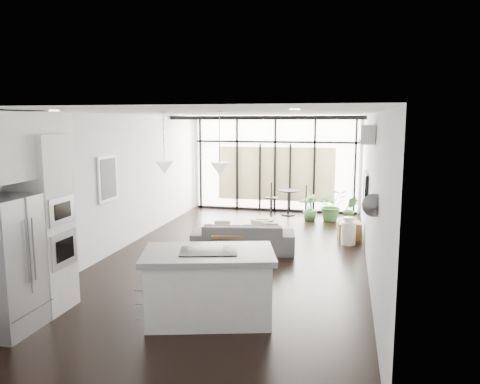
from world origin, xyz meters
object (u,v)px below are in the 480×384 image
at_px(fridge, 7,265).
at_px(pouf, 262,228).
at_px(sofa, 243,232).
at_px(console_bench, 245,244).
at_px(island, 209,286).
at_px(tv, 366,189).
at_px(milk_can, 348,231).

height_order(fridge, pouf, fridge).
relative_size(sofa, console_bench, 1.53).
xyz_separation_m(island, console_bench, (-0.18, 3.11, -0.26)).
bearing_deg(fridge, tv, 46.98).
relative_size(fridge, pouf, 3.29).
relative_size(sofa, tv, 1.89).
distance_m(island, tv, 4.58).
distance_m(fridge, milk_can, 6.78).
relative_size(fridge, milk_can, 2.84).
bearing_deg(milk_can, pouf, 172.53).
distance_m(fridge, sofa, 4.74).
relative_size(pouf, tv, 0.48).
height_order(milk_can, tv, tv).
bearing_deg(island, console_bench, 78.07).
distance_m(island, milk_can, 4.76).
bearing_deg(pouf, milk_can, -7.47).
height_order(fridge, tv, fridge).
bearing_deg(fridge, milk_can, 51.38).
bearing_deg(sofa, fridge, 54.10).
bearing_deg(tv, fridge, -133.02).
distance_m(island, console_bench, 3.12).
xyz_separation_m(pouf, tv, (2.26, -0.69, 1.09)).
relative_size(console_bench, tv, 1.24).
bearing_deg(sofa, island, 85.47).
relative_size(island, console_bench, 1.28).
bearing_deg(pouf, island, -88.48).
bearing_deg(tv, island, -118.31).
bearing_deg(console_bench, milk_can, 14.96).
xyz_separation_m(fridge, milk_can, (4.22, 5.28, -0.56)).
bearing_deg(island, milk_can, 52.10).
height_order(island, tv, tv).
relative_size(island, fridge, 1.00).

